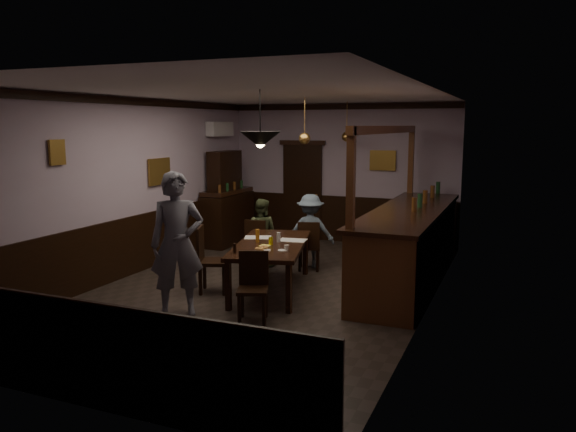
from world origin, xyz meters
The scene contains 31 objects.
room centered at (0.00, 0.00, 1.50)m, with size 5.01×8.01×3.01m.
dining_table centered at (0.13, -0.03, 0.69)m, with size 1.52×2.38×0.75m.
chair_far_left centered at (-0.64, 1.09, 0.49)m, with size 0.42×0.42×0.90m.
chair_far_right centered at (0.24, 1.32, 0.48)m, with size 0.48×0.48×0.88m.
chair_near centered at (0.45, -1.31, 0.49)m, with size 0.50×0.50×0.90m.
chair_side centered at (-0.72, -0.47, 0.56)m, with size 0.57×0.57×1.02m.
person_standing centered at (-0.57, -1.50, 0.97)m, with size 0.71×0.46×1.93m, color slate.
person_seated_left centered at (-0.70, 1.36, 0.61)m, with size 0.59×0.46×1.22m, color #455030.
person_seated_right centered at (0.17, 1.59, 0.66)m, with size 0.85×0.49×1.32m, color slate.
newspaper_left centered at (-0.23, 0.26, 0.75)m, with size 0.42×0.30×0.01m, color silver.
newspaper_right centered at (0.36, 0.27, 0.75)m, with size 0.42×0.30×0.01m, color silver.
napkin centered at (0.13, -0.24, 0.75)m, with size 0.15×0.15×0.00m, color #F5E45A.
saucer centered at (0.51, -0.46, 0.76)m, with size 0.15×0.15×0.01m, color white.
coffee_cup centered at (0.56, -0.43, 0.80)m, with size 0.08×0.08×0.07m, color white.
pastry_plate centered at (0.25, -0.57, 0.76)m, with size 0.22×0.22×0.01m, color white.
pastry_ring_a centered at (0.21, -0.61, 0.79)m, with size 0.13×0.13×0.04m, color #C68C47.
pastry_ring_b centered at (0.22, -0.49, 0.79)m, with size 0.13×0.13×0.04m, color #C68C47.
soda_can centered at (0.18, -0.15, 0.81)m, with size 0.07×0.07×0.12m, color yellow.
beer_glass centered at (-0.09, -0.04, 0.85)m, with size 0.06×0.06×0.20m, color #BF721E.
water_glass centered at (0.21, 0.09, 0.82)m, with size 0.06×0.06×0.15m, color silver.
pepper_mill centered at (-0.06, -0.85, 0.82)m, with size 0.04×0.04×0.14m, color black.
sideboard centered at (-2.21, 2.84, 0.80)m, with size 0.54×1.50×1.99m.
bar_counter centered at (1.99, 1.30, 0.64)m, with size 1.05×4.50×2.52m.
door_back centered at (-0.90, 3.95, 1.05)m, with size 0.90×0.06×2.10m, color black.
ac_unit centered at (-2.38, 2.90, 2.45)m, with size 0.20×0.85×0.30m.
picture_left_small centered at (-2.46, -1.60, 2.15)m, with size 0.04×0.28×0.36m.
picture_left_large centered at (-2.46, 0.80, 1.70)m, with size 0.04×0.62×0.48m.
picture_back centered at (0.90, 3.96, 1.80)m, with size 0.55×0.04×0.42m.
pendant_iron centered at (0.33, -0.80, 2.33)m, with size 0.56×0.56×0.78m.
pendant_brass_mid centered at (0.10, 1.46, 2.30)m, with size 0.20×0.20×0.81m.
pendant_brass_far centered at (0.30, 3.31, 2.30)m, with size 0.20×0.20×0.81m.
Camera 1 is at (3.60, -7.67, 2.52)m, focal length 35.00 mm.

